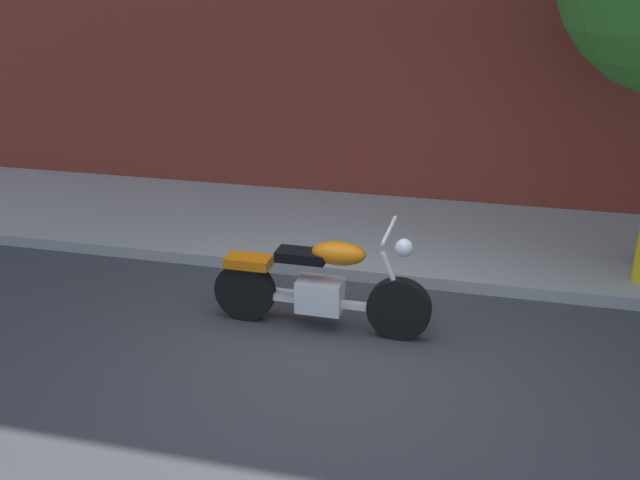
# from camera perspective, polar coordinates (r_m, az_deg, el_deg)

# --- Properties ---
(ground_plane) EXTENTS (60.00, 60.00, 0.00)m
(ground_plane) POSITION_cam_1_polar(r_m,az_deg,el_deg) (6.48, 1.20, -9.44)
(ground_plane) COLOR #38383D
(sidewalk) EXTENTS (18.04, 2.80, 0.14)m
(sidewalk) POSITION_cam_1_polar(r_m,az_deg,el_deg) (9.14, 5.44, 0.48)
(sidewalk) COLOR #9A9A9A
(sidewalk) RESTS_ON ground
(motorcycle) EXTENTS (2.15, 0.70, 1.11)m
(motorcycle) POSITION_cam_1_polar(r_m,az_deg,el_deg) (6.76, -0.01, -3.78)
(motorcycle) COLOR black
(motorcycle) RESTS_ON ground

